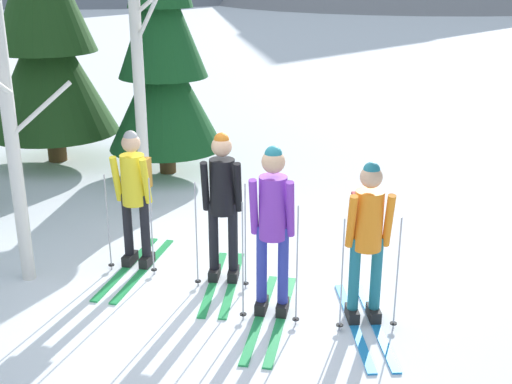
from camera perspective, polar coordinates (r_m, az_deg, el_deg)
The scene contains 9 objects.
ground_plane at distance 7.33m, azimuth -1.84°, elevation -8.62°, with size 400.00×400.00×0.00m, color white.
skier_in_yellow at distance 7.68m, azimuth -10.57°, elevation -0.01°, with size 0.61×1.75×1.67m.
skier_in_black at distance 7.17m, azimuth -2.95°, elevation -0.87°, with size 0.68×1.61×1.74m.
skier_in_purple at distance 6.46m, azimuth 1.49°, elevation -2.61°, with size 0.61×1.82×1.80m.
skier_in_orange at distance 6.45m, azimuth 9.71°, elevation -3.69°, with size 0.93×1.67×1.68m.
pine_tree_near at distance 12.11m, azimuth -18.11°, elevation 14.28°, with size 2.31×2.31×5.57m.
pine_tree_mid at distance 10.98m, azimuth -8.20°, elevation 12.43°, with size 1.94×1.94×4.68m.
birch_tree_tall at distance 9.18m, azimuth -10.18°, elevation 10.75°, with size 0.86×0.41×4.11m.
birch_tree_slender at distance 7.45m, azimuth -20.62°, elevation 4.92°, with size 0.50×1.52×3.41m.
Camera 1 is at (2.35, -6.02, 3.45)m, focal length 45.77 mm.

